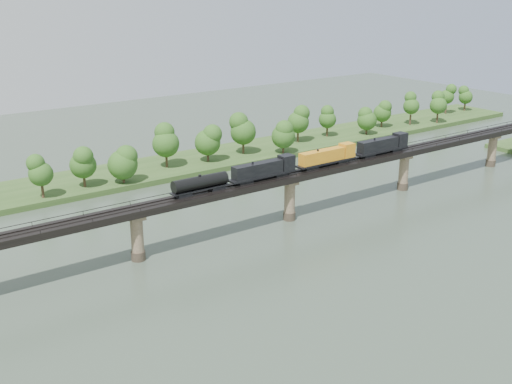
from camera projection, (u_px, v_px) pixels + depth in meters
ground at (380, 262)px, 132.13m from camera, size 400.00×400.00×0.00m
far_bank at (178, 165)px, 197.32m from camera, size 300.00×24.00×1.60m
bridge at (290, 198)px, 153.50m from camera, size 236.00×30.00×11.50m
bridge_superstructure at (290, 173)px, 151.49m from camera, size 220.00×4.90×0.75m
far_treeline at (160, 147)px, 186.78m from camera, size 289.06×17.54×13.60m
freight_train at (306, 161)px, 153.60m from camera, size 71.02×2.77×4.89m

